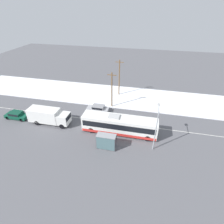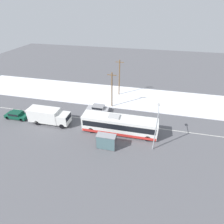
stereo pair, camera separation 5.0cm
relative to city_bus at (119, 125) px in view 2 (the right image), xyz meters
name	(u,v)px [view 2 (the right image)]	position (x,y,z in m)	size (l,w,h in m)	color
ground_plane	(126,124)	(0.84, 2.53, -1.55)	(120.00, 120.00, 0.00)	#56565B
snow_lot	(133,98)	(0.84, 12.94, -1.49)	(80.00, 10.79, 0.12)	white
lane_marking_center	(126,124)	(0.84, 2.53, -1.55)	(60.00, 0.12, 0.00)	silver
city_bus	(119,125)	(0.00, 0.00, 0.00)	(12.28, 2.57, 3.18)	white
box_truck	(48,116)	(-12.76, -0.17, 0.03)	(7.40, 2.30, 2.84)	silver
sedan_car	(98,108)	(-5.32, 5.40, -0.78)	(4.33, 1.80, 1.41)	#9E9EA3
parked_car_near_truck	(17,115)	(-19.54, -0.10, -0.82)	(4.25, 1.80, 1.33)	#0F4733
pedestrian_at_stop	(107,138)	(-1.32, -3.16, -0.43)	(0.66, 0.29, 1.83)	#23232D
bus_shelter	(106,140)	(-1.18, -4.31, 0.12)	(2.82, 1.20, 2.40)	gray
streetlamp	(156,124)	(5.63, -2.17, 2.70)	(0.36, 2.87, 6.57)	#9EA3A8
utility_pole_roadside	(112,90)	(-3.09, 8.05, 2.33)	(1.80, 0.24, 7.41)	brown
utility_pole_snowlot	(119,77)	(-2.70, 13.78, 2.75)	(1.80, 0.24, 8.23)	brown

